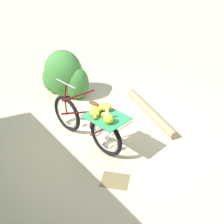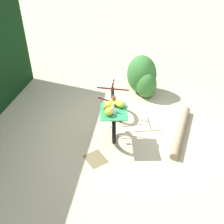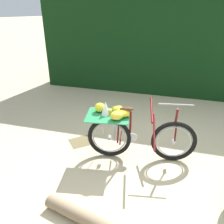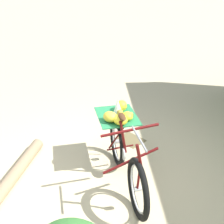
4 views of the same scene
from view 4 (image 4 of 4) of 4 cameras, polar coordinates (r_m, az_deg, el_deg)
name	(u,v)px [view 4 (image 4 of 4)]	position (r m, az deg, el deg)	size (l,w,h in m)	color
ground_plane	(107,182)	(4.19, -1.05, -13.33)	(60.00, 60.00, 0.00)	beige
bicycle	(124,148)	(3.96, 2.33, -6.96)	(1.67, 1.20, 1.03)	black
fallen_log	(10,180)	(4.31, -18.98, -12.28)	(0.17, 0.17, 1.86)	#937A5B
leaf_litter_patch	(131,140)	(5.10, 3.59, -5.32)	(0.44, 0.36, 0.01)	olive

